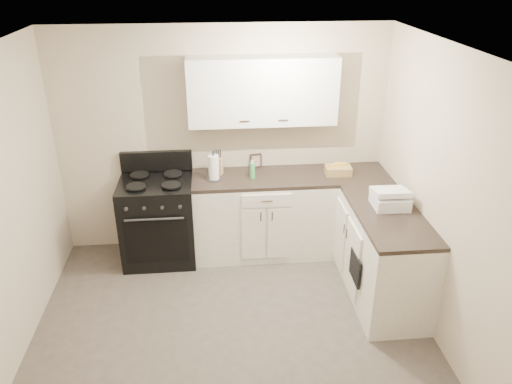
{
  "coord_description": "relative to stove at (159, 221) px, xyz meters",
  "views": [
    {
      "loc": [
        -0.12,
        -3.42,
        3.12
      ],
      "look_at": [
        0.28,
        0.85,
        1.07
      ],
      "focal_mm": 35.0,
      "sensor_mm": 36.0,
      "label": 1
    }
  ],
  "objects": [
    {
      "name": "ceiling",
      "position": [
        0.74,
        -1.48,
        2.04
      ],
      "size": [
        3.6,
        3.6,
        0.0
      ],
      "primitive_type": "plane",
      "color": "white",
      "rests_on": "wall_back"
    },
    {
      "name": "paper_towel",
      "position": [
        0.63,
        0.0,
        0.61
      ],
      "size": [
        0.13,
        0.13,
        0.27
      ],
      "primitive_type": "cylinder",
      "rotation": [
        0.0,
        0.0,
        0.22
      ],
      "color": "white",
      "rests_on": "countertop_back"
    },
    {
      "name": "oven_mitt_far",
      "position": [
        1.91,
        -1.01,
        -0.01
      ],
      "size": [
        0.02,
        0.16,
        0.27
      ],
      "primitive_type": "cube",
      "color": "black",
      "rests_on": "base_cabinets_right"
    },
    {
      "name": "stove",
      "position": [
        0.0,
        0.0,
        0.0
      ],
      "size": [
        0.78,
        0.67,
        0.95
      ],
      "primitive_type": "cube",
      "color": "black",
      "rests_on": "floor"
    },
    {
      "name": "knife_block",
      "position": [
        0.68,
        0.13,
        0.58
      ],
      "size": [
        0.11,
        0.11,
        0.2
      ],
      "primitive_type": "cube",
      "rotation": [
        0.0,
        0.0,
        -0.37
      ],
      "color": "tan",
      "rests_on": "countertop_back"
    },
    {
      "name": "picture_frame",
      "position": [
        1.1,
        0.28,
        0.56
      ],
      "size": [
        0.13,
        0.06,
        0.16
      ],
      "primitive_type": "cube",
      "rotation": [
        -0.14,
        0.0,
        0.2
      ],
      "color": "black",
      "rests_on": "countertop_back"
    },
    {
      "name": "upper_cabinets",
      "position": [
        1.16,
        0.18,
        1.38
      ],
      "size": [
        1.55,
        0.3,
        0.7
      ],
      "primitive_type": "cube",
      "color": "white",
      "rests_on": "wall_back"
    },
    {
      "name": "countertop_grill",
      "position": [
        2.28,
        -0.79,
        0.54
      ],
      "size": [
        0.33,
        0.31,
        0.12
      ],
      "primitive_type": "cube",
      "rotation": [
        0.0,
        0.0,
        -0.01
      ],
      "color": "white",
      "rests_on": "countertop_right"
    },
    {
      "name": "oven_mitt_near",
      "position": [
        1.91,
        -1.15,
        -0.01
      ],
      "size": [
        0.02,
        0.16,
        0.28
      ],
      "primitive_type": "cube",
      "color": "black",
      "rests_on": "base_cabinets_right"
    },
    {
      "name": "base_cabinets_right",
      "position": [
        2.24,
        -0.63,
        -0.01
      ],
      "size": [
        0.6,
        1.9,
        0.9
      ],
      "primitive_type": "cube",
      "color": "beige",
      "rests_on": "floor"
    },
    {
      "name": "soap_bottle",
      "position": [
        1.04,
        -0.01,
        0.57
      ],
      "size": [
        0.07,
        0.07,
        0.18
      ],
      "primitive_type": "cylinder",
      "rotation": [
        0.0,
        0.0,
        0.31
      ],
      "color": "#44B159",
      "rests_on": "countertop_back"
    },
    {
      "name": "wall_back",
      "position": [
        0.74,
        0.32,
        0.79
      ],
      "size": [
        3.6,
        0.0,
        3.6
      ],
      "primitive_type": "plane",
      "rotation": [
        1.57,
        0.0,
        0.0
      ],
      "color": "beige",
      "rests_on": "ground"
    },
    {
      "name": "wicker_basket",
      "position": [
        1.98,
        0.01,
        0.53
      ],
      "size": [
        0.29,
        0.2,
        0.09
      ],
      "primitive_type": "cube",
      "rotation": [
        0.0,
        0.0,
        -0.05
      ],
      "color": "tan",
      "rests_on": "countertop_right"
    },
    {
      "name": "base_cabinets_back",
      "position": [
        1.16,
        0.02,
        -0.01
      ],
      "size": [
        1.55,
        0.6,
        0.9
      ],
      "primitive_type": "cube",
      "color": "beige",
      "rests_on": "floor"
    },
    {
      "name": "countertop_right",
      "position": [
        2.24,
        -0.63,
        0.46
      ],
      "size": [
        0.6,
        1.9,
        0.04
      ],
      "primitive_type": "cube",
      "color": "black",
      "rests_on": "base_cabinets_right"
    },
    {
      "name": "floor",
      "position": [
        0.74,
        -1.48,
        -0.46
      ],
      "size": [
        3.6,
        3.6,
        0.0
      ],
      "primitive_type": "plane",
      "color": "#473F38",
      "rests_on": "ground"
    },
    {
      "name": "wall_right",
      "position": [
        2.54,
        -1.48,
        0.79
      ],
      "size": [
        0.0,
        3.6,
        3.6
      ],
      "primitive_type": "plane",
      "rotation": [
        1.57,
        0.0,
        -1.57
      ],
      "color": "beige",
      "rests_on": "ground"
    },
    {
      "name": "countertop_back",
      "position": [
        1.16,
        0.02,
        0.46
      ],
      "size": [
        1.55,
        0.6,
        0.04
      ],
      "primitive_type": "cube",
      "color": "black",
      "rests_on": "base_cabinets_back"
    }
  ]
}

